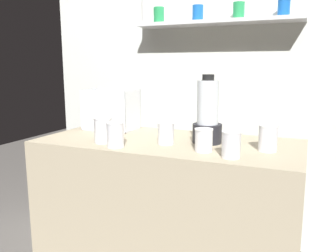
{
  "coord_description": "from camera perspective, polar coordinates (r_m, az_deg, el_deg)",
  "views": [
    {
      "loc": [
        0.69,
        -1.66,
        1.3
      ],
      "look_at": [
        0.0,
        0.0,
        0.98
      ],
      "focal_mm": 36.3,
      "sensor_mm": 36.0,
      "label": 1
    }
  ],
  "objects": [
    {
      "name": "juice_cup_pomegranate_left",
      "position": [
        1.7,
        -8.83,
        -1.67
      ],
      "size": [
        0.09,
        0.09,
        0.12
      ],
      "color": "white",
      "rests_on": "counter"
    },
    {
      "name": "back_wall_unit",
      "position": [
        2.52,
        6.82,
        9.16
      ],
      "size": [
        2.6,
        0.24,
        2.5
      ],
      "color": "silver",
      "rests_on": "ground_plane"
    },
    {
      "name": "counter",
      "position": [
        1.99,
        -0.0,
        -15.23
      ],
      "size": [
        1.4,
        0.64,
        0.9
      ],
      "primitive_type": "cube",
      "color": "tan",
      "rests_on": "ground_plane"
    },
    {
      "name": "carrot_display_bin",
      "position": [
        2.19,
        -9.47,
        1.51
      ],
      "size": [
        0.32,
        0.2,
        0.25
      ],
      "color": "white",
      "rests_on": "counter"
    },
    {
      "name": "juice_cup_mango_rightmost",
      "position": [
        1.67,
        16.43,
        -2.11
      ],
      "size": [
        0.09,
        0.09,
        0.12
      ],
      "color": "white",
      "rests_on": "counter"
    },
    {
      "name": "juice_cup_pomegranate_middle",
      "position": [
        1.75,
        -0.35,
        -1.49
      ],
      "size": [
        0.09,
        0.09,
        0.11
      ],
      "color": "white",
      "rests_on": "counter"
    },
    {
      "name": "blender_pitcher",
      "position": [
        1.77,
        6.64,
        1.66
      ],
      "size": [
        0.15,
        0.15,
        0.36
      ],
      "color": "black",
      "rests_on": "counter"
    },
    {
      "name": "juice_cup_carrot_right",
      "position": [
        1.61,
        6.01,
        -2.54
      ],
      "size": [
        0.09,
        0.09,
        0.11
      ],
      "color": "white",
      "rests_on": "counter"
    },
    {
      "name": "juice_cup_beet_far_left",
      "position": [
        1.82,
        -10.87,
        -0.95
      ],
      "size": [
        0.1,
        0.1,
        0.13
      ],
      "color": "white",
      "rests_on": "counter"
    },
    {
      "name": "juice_cup_carrot_far_right",
      "position": [
        1.51,
        10.56,
        -3.26
      ],
      "size": [
        0.09,
        0.09,
        0.12
      ],
      "color": "white",
      "rests_on": "counter"
    }
  ]
}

